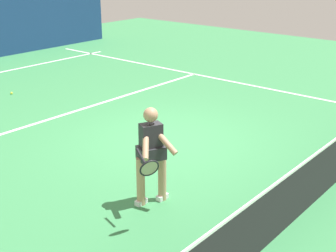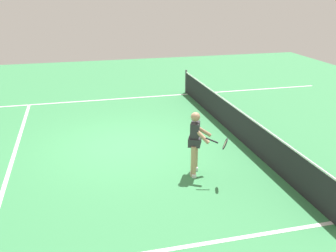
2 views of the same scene
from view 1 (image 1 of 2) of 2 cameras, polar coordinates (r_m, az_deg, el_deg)
ground_plane at (r=9.81m, az=-0.11°, el=-1.64°), size 26.89×26.89×0.00m
service_line_marking at (r=11.77m, az=-10.99°, el=1.83°), size 9.56×0.10×0.01m
sideline_left_marking at (r=13.61m, az=13.01°, el=4.22°), size 0.10×18.68×0.01m
court_net at (r=8.04m, az=19.02°, el=-4.50°), size 10.24×0.08×0.97m
tennis_player at (r=7.07m, az=-2.02°, el=-3.26°), size 1.03×0.84×1.55m
tennis_ball_near at (r=13.59m, az=-18.40°, el=3.79°), size 0.07×0.07×0.07m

